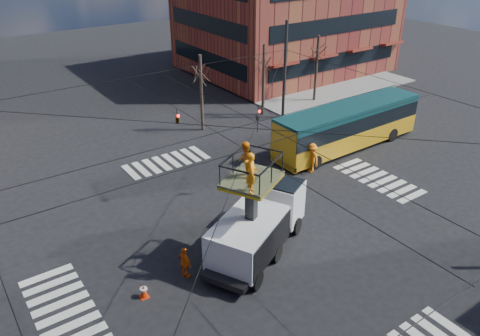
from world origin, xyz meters
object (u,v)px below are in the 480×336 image
at_px(utility_truck, 258,215).
at_px(city_bus, 348,125).
at_px(flagger, 311,158).
at_px(traffic_cone, 144,291).
at_px(worker_ground, 185,263).

height_order(utility_truck, city_bus, utility_truck).
height_order(city_bus, flagger, city_bus).
distance_m(utility_truck, city_bus, 14.00).
distance_m(utility_truck, traffic_cone, 6.36).
relative_size(traffic_cone, worker_ground, 0.44).
bearing_deg(flagger, utility_truck, -56.45).
bearing_deg(flagger, worker_ground, -66.75).
bearing_deg(utility_truck, worker_ground, 149.01).
relative_size(city_bus, flagger, 6.01).
relative_size(traffic_cone, flagger, 0.34).
distance_m(utility_truck, worker_ground, 4.18).
bearing_deg(utility_truck, flagger, 3.52).
xyz_separation_m(traffic_cone, flagger, (13.99, 4.58, 0.67)).
distance_m(city_bus, flagger, 5.00).
bearing_deg(traffic_cone, city_bus, 17.56).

